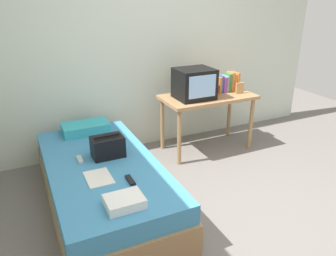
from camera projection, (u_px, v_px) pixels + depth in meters
name	position (u px, v px, depth m)	size (l,w,h in m)	color
ground_plane	(231.00, 227.00, 2.89)	(8.00, 8.00, 0.00)	slate
wall_back	(143.00, 46.00, 4.07)	(5.20, 0.10, 2.60)	silver
bed	(104.00, 184.00, 3.13)	(1.00, 2.00, 0.46)	#9E754C
desk	(208.00, 102.00, 4.14)	(1.16, 0.60, 0.73)	#9E754C
tv	(194.00, 84.00, 3.93)	(0.44, 0.39, 0.36)	black
water_bottle	(215.00, 87.00, 4.02)	(0.07, 0.07, 0.24)	#E53372
book_row	(227.00, 83.00, 4.25)	(0.29, 0.17, 0.24)	#CC7233
picture_frame	(240.00, 88.00, 4.16)	(0.11, 0.02, 0.14)	#B27F4C
pillow	(86.00, 128.00, 3.69)	(0.51, 0.29, 0.11)	#33A8B7
handbag	(108.00, 147.00, 3.12)	(0.30, 0.20, 0.22)	black
magazine	(99.00, 178.00, 2.79)	(0.21, 0.29, 0.01)	white
remote_dark	(130.00, 180.00, 2.74)	(0.04, 0.16, 0.02)	black
remote_silver	(80.00, 159.00, 3.07)	(0.04, 0.14, 0.02)	#B7B7BC
folded_towel	(124.00, 201.00, 2.41)	(0.28, 0.22, 0.07)	white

